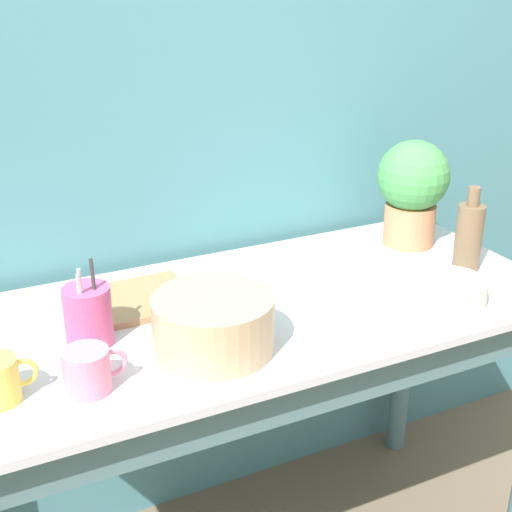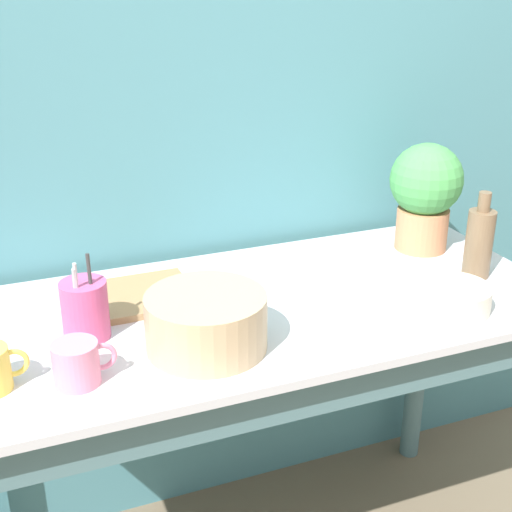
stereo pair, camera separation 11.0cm
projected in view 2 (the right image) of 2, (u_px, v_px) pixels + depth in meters
name	position (u px, v px, depth m)	size (l,w,h in m)	color
wall_back	(201.00, 99.00, 1.78)	(6.00, 0.05, 2.40)	teal
counter_table	(260.00, 369.00, 1.65)	(1.41, 0.64, 0.80)	slate
potted_plant	(425.00, 191.00, 1.86)	(0.19, 0.19, 0.29)	tan
bowl_wash_large	(206.00, 322.00, 1.42)	(0.24, 0.24, 0.11)	tan
bottle_tall	(479.00, 242.00, 1.72)	(0.07, 0.07, 0.22)	brown
mug_pink	(77.00, 363.00, 1.30)	(0.12, 0.09, 0.08)	pink
bowl_small_cream	(453.00, 298.00, 1.58)	(0.16, 0.16, 0.06)	beige
utensil_cup	(85.00, 310.00, 1.45)	(0.10, 0.10, 0.19)	#CC4C7F
tray_board	(146.00, 295.00, 1.64)	(0.21, 0.21, 0.02)	#99754C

